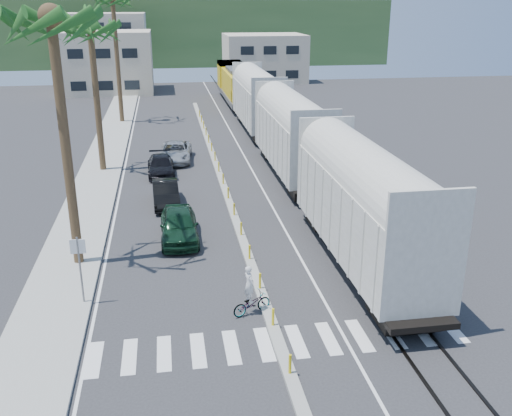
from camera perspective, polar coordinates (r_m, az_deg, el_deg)
The scene contains 16 objects.
ground at distance 22.98m, azimuth 1.23°, elevation -10.64°, with size 140.00×140.00×0.00m, color #28282B.
sidewalk at distance 46.20m, azimuth -14.93°, elevation 4.71°, with size 3.00×90.00×0.15m, color gray.
rails at distance 49.61m, azimuth 1.15°, elevation 6.35°, with size 1.56×100.00×0.06m.
median at distance 41.24m, azimuth -3.73°, elevation 3.56°, with size 0.45×60.00×0.85m.
crosswalk at distance 21.31m, azimuth 2.21°, elevation -13.33°, with size 14.00×2.20×0.01m, color silver.
lane_markings at distance 45.98m, azimuth -7.02°, elevation 5.07°, with size 9.42×90.00×0.01m.
freight_train at distance 45.52m, azimuth 1.99°, elevation 8.81°, with size 3.00×60.94×5.85m.
palm_trees at distance 42.40m, azimuth -15.99°, elevation 18.03°, with size 3.50×37.20×13.75m.
street_sign at distance 23.84m, azimuth -17.25°, elevation -5.08°, with size 0.60×0.08×3.00m.
buildings at distance 91.44m, azimuth -11.22°, elevation 14.99°, with size 38.00×27.00×10.00m.
hillside at distance 119.64m, azimuth -7.71°, elevation 17.06°, with size 80.00×20.00×12.00m, color #385628.
car_lead at distance 29.74m, azimuth -7.71°, elevation -1.70°, with size 1.92×4.77×1.63m, color black.
car_second at distance 35.06m, azimuth -9.02°, elevation 1.45°, with size 1.69×4.41×1.44m, color black.
car_third at distance 41.30m, azimuth -9.49°, elevation 4.19°, with size 1.96×4.62×1.33m, color black.
car_rear at distance 44.84m, azimuth -8.07°, elevation 5.58°, with size 2.83×5.35×1.43m, color #A8AAAD.
cyclist at distance 22.78m, azimuth -0.49°, elevation -9.08°, with size 1.76×2.08×2.08m.
Camera 1 is at (-3.61, -19.45, 11.69)m, focal length 40.00 mm.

